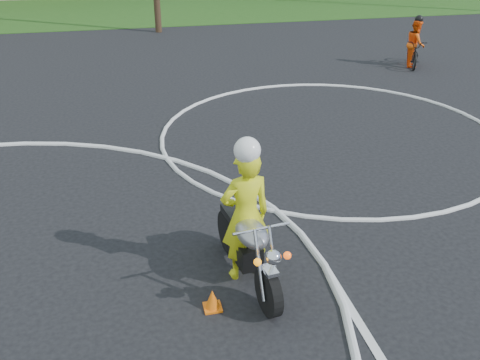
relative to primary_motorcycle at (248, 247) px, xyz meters
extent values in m
cube|color=#1E4714|center=(-4.80, 24.07, -0.56)|extent=(120.00, 10.00, 0.02)
torus|color=silver|center=(3.20, 5.07, -0.57)|extent=(8.10, 8.10, 0.10)
cylinder|color=black|center=(0.10, -0.74, -0.24)|extent=(0.23, 0.69, 0.67)
cylinder|color=black|center=(-0.12, 0.82, -0.24)|extent=(0.23, 0.69, 0.67)
cube|color=black|center=(-0.02, 0.10, -0.12)|extent=(0.40, 0.66, 0.34)
ellipsoid|color=#A6A6AA|center=(0.01, -0.12, 0.30)|extent=(0.50, 0.77, 0.31)
cube|color=black|center=(-0.07, 0.43, 0.26)|extent=(0.39, 0.71, 0.11)
cylinder|color=white|center=(-0.01, -0.66, 0.16)|extent=(0.11, 0.41, 0.90)
cylinder|color=#B9BAC0|center=(0.19, -0.63, 0.16)|extent=(0.11, 0.41, 0.90)
cube|color=white|center=(0.10, -0.76, 0.12)|extent=(0.19, 0.27, 0.06)
cylinder|color=white|center=(0.06, -0.46, 0.57)|extent=(0.78, 0.15, 0.04)
sphere|color=white|center=(0.12, -0.85, 0.38)|extent=(0.20, 0.20, 0.20)
sphere|color=orange|center=(-0.09, -0.85, 0.35)|extent=(0.10, 0.10, 0.10)
sphere|color=#FF510C|center=(0.31, -0.80, 0.35)|extent=(0.10, 0.10, 0.10)
cylinder|color=silver|center=(0.10, 0.57, -0.24)|extent=(0.22, 0.90, 0.09)
imported|color=yellow|center=(-0.01, 0.14, 0.42)|extent=(0.79, 0.57, 1.99)
sphere|color=white|center=(0.00, 0.09, 1.44)|extent=(0.36, 0.36, 0.36)
imported|color=black|center=(8.25, 10.38, -0.11)|extent=(1.28, 1.87, 0.93)
imported|color=#FF560D|center=(8.25, 10.38, 0.20)|extent=(0.84, 0.93, 1.55)
sphere|color=black|center=(8.25, 10.38, 1.00)|extent=(0.27, 0.27, 0.27)
cone|color=orange|center=(-0.61, -0.50, -0.42)|extent=(0.22, 0.22, 0.30)
cube|color=orange|center=(-0.61, -0.50, -0.56)|extent=(0.24, 0.24, 0.03)
camera|label=1|loc=(-1.47, -6.10, 4.23)|focal=40.00mm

